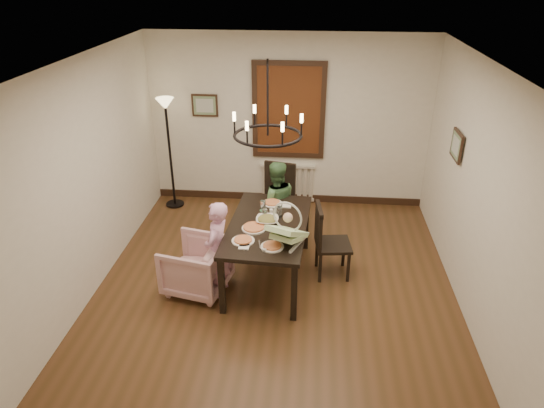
% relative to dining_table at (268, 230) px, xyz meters
% --- Properties ---
extents(room_shell, '(4.51, 5.00, 2.81)m').
position_rel_dining_table_xyz_m(room_shell, '(0.11, 0.17, 0.69)').
color(room_shell, '#57351D').
rests_on(room_shell, ground).
extents(dining_table, '(1.05, 1.76, 0.80)m').
position_rel_dining_table_xyz_m(dining_table, '(0.00, 0.00, 0.00)').
color(dining_table, black).
rests_on(dining_table, room_shell).
extents(chair_far, '(0.57, 0.57, 1.09)m').
position_rel_dining_table_xyz_m(chair_far, '(0.00, 1.15, -0.17)').
color(chair_far, black).
rests_on(chair_far, room_shell).
extents(chair_right, '(0.50, 0.50, 1.01)m').
position_rel_dining_table_xyz_m(chair_right, '(0.83, 0.15, -0.21)').
color(chair_right, black).
rests_on(chair_right, room_shell).
extents(armchair, '(0.88, 0.87, 0.67)m').
position_rel_dining_table_xyz_m(armchair, '(-0.87, -0.33, -0.38)').
color(armchair, '#D4A2A8').
rests_on(armchair, room_shell).
extents(elderly_woman, '(0.31, 0.41, 1.03)m').
position_rel_dining_table_xyz_m(elderly_woman, '(-0.58, -0.38, -0.20)').
color(elderly_woman, '#E19FC7').
rests_on(elderly_woman, room_shell).
extents(seated_man, '(0.60, 0.52, 1.06)m').
position_rel_dining_table_xyz_m(seated_man, '(0.02, 0.87, -0.18)').
color(seated_man, '#4A7545').
rests_on(seated_man, room_shell).
extents(baby_bouncer, '(0.57, 0.65, 0.35)m').
position_rel_dining_table_xyz_m(baby_bouncer, '(0.26, -0.44, 0.26)').
color(baby_bouncer, '#C1E29C').
rests_on(baby_bouncer, dining_table).
extents(salad_bowl, '(0.34, 0.34, 0.08)m').
position_rel_dining_table_xyz_m(salad_bowl, '(-0.01, 0.02, 0.13)').
color(salad_bowl, white).
rests_on(salad_bowl, dining_table).
extents(pizza_platter, '(0.30, 0.30, 0.04)m').
position_rel_dining_table_xyz_m(pizza_platter, '(-0.16, -0.15, 0.11)').
color(pizza_platter, tan).
rests_on(pizza_platter, dining_table).
extents(drinking_glass, '(0.07, 0.07, 0.13)m').
position_rel_dining_table_xyz_m(drinking_glass, '(-0.06, 0.13, 0.15)').
color(drinking_glass, silver).
rests_on(drinking_glass, dining_table).
extents(window_blinds, '(1.00, 0.03, 1.40)m').
position_rel_dining_table_xyz_m(window_blinds, '(0.11, 2.26, 0.89)').
color(window_blinds, brown).
rests_on(window_blinds, room_shell).
extents(radiator, '(0.92, 0.12, 0.62)m').
position_rel_dining_table_xyz_m(radiator, '(0.11, 2.28, -0.36)').
color(radiator, silver).
rests_on(radiator, room_shell).
extents(picture_back, '(0.42, 0.03, 0.36)m').
position_rel_dining_table_xyz_m(picture_back, '(-1.24, 2.27, 0.94)').
color(picture_back, black).
rests_on(picture_back, room_shell).
extents(picture_right, '(0.03, 0.42, 0.36)m').
position_rel_dining_table_xyz_m(picture_right, '(2.32, 0.70, 0.94)').
color(picture_right, black).
rests_on(picture_right, room_shell).
extents(floor_lamp, '(0.30, 0.30, 1.80)m').
position_rel_dining_table_xyz_m(floor_lamp, '(-1.79, 1.95, 0.19)').
color(floor_lamp, black).
rests_on(floor_lamp, room_shell).
extents(chandelier, '(0.80, 0.80, 0.04)m').
position_rel_dining_table_xyz_m(chandelier, '(0.00, -0.00, 1.24)').
color(chandelier, black).
rests_on(chandelier, room_shell).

